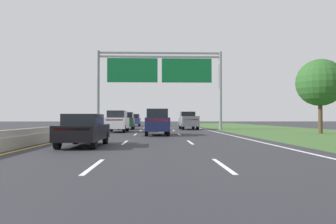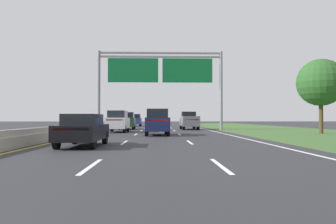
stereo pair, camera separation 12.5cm
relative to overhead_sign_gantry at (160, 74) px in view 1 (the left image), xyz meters
name	(u,v)px [view 1 (the left image)]	position (x,y,z in m)	size (l,w,h in m)	color
ground_plane	(157,131)	(-0.30, -4.67, -6.72)	(220.00, 220.00, 0.00)	#2B2B30
lane_striping	(157,131)	(-0.30, -5.13, -6.71)	(11.96, 106.00, 0.01)	white
grass_verge_right	(288,131)	(13.65, -4.67, -6.71)	(14.00, 110.00, 0.02)	#3D602D
median_barrier_concrete	(94,128)	(-6.90, -4.67, -6.36)	(0.60, 110.00, 0.85)	#A8A399
overhead_sign_gantry	(160,74)	(0.00, 0.00, 0.00)	(15.06, 0.42, 9.46)	gray
pickup_truck_grey	(188,121)	(3.55, 1.14, -5.64)	(2.08, 5.43, 2.20)	slate
car_darkgreen_left_lane_suv	(126,120)	(-4.12, 1.68, -5.62)	(2.02, 4.75, 2.11)	#193D23
car_navy_centre_lane_suv	(157,122)	(-0.35, -12.29, -5.62)	(2.01, 4.74, 2.11)	#161E47
car_black_left_lane_sedan	(84,130)	(-3.91, -22.60, -5.90)	(1.86, 4.42, 1.57)	black
car_blue_left_lane_suv	(135,120)	(-4.20, 17.79, -5.62)	(1.94, 4.72, 2.11)	navy
car_white_left_lane_suv	(117,121)	(-4.23, -6.51, -5.62)	(1.92, 4.71, 2.11)	silver
roadside_tree_mid	(320,83)	(14.17, -10.40, -2.18)	(4.16, 4.16, 6.63)	#4C3823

